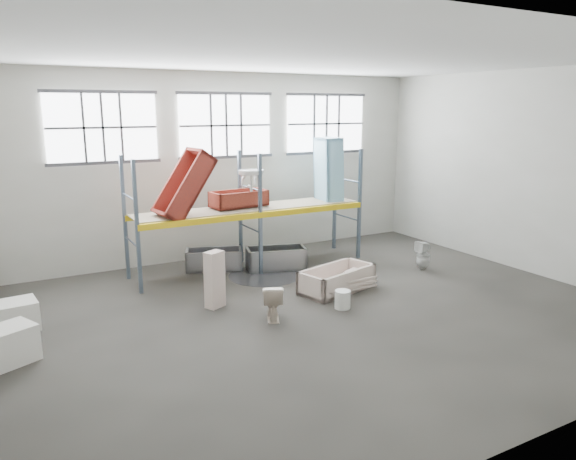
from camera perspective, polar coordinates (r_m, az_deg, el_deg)
floor at (r=11.27m, az=3.75°, el=-8.70°), size 12.00×10.00×0.10m
ceiling at (r=10.54m, az=4.17°, el=18.08°), size 12.00×10.00×0.10m
wall_back at (r=15.06m, az=-6.62°, el=6.71°), size 12.00×0.10×5.00m
wall_front at (r=7.01m, az=26.98°, el=-1.59°), size 12.00×0.10×5.00m
wall_right at (r=14.78m, az=24.15°, el=5.56°), size 0.10×10.00×5.00m
window_left at (r=13.97m, az=-18.96°, el=10.17°), size 2.60×0.04×1.60m
window_mid at (r=14.88m, az=-6.56°, el=10.89°), size 2.60×0.04×1.60m
window_right at (r=16.38m, az=4.02°, el=11.10°), size 2.60×0.04×1.60m
rack_upright_la at (r=12.28m, az=-15.60°, el=0.21°), size 0.08×0.08×3.00m
rack_upright_lb at (r=13.43m, az=-16.82°, el=1.19°), size 0.08×0.08×3.00m
rack_upright_ma at (r=13.27m, az=-2.94°, el=1.59°), size 0.08×0.08×3.00m
rack_upright_mb at (r=14.34m, az=-5.06°, el=2.40°), size 0.08×0.08×3.00m
rack_upright_ra at (r=14.81m, az=7.54°, el=2.67°), size 0.08×0.08×3.00m
rack_upright_rb at (r=15.78m, az=4.95°, el=3.35°), size 0.08×0.08×3.00m
rack_beam_front at (r=13.27m, az=-2.94°, el=1.59°), size 6.00×0.10×0.14m
rack_beam_back at (r=14.34m, az=-5.06°, el=2.40°), size 6.00×0.10×0.14m
shelf_deck at (r=13.79m, az=-4.04°, el=2.34°), size 5.90×1.10×0.03m
wet_patch at (r=13.47m, az=-2.49°, el=-4.82°), size 1.80×1.80×0.00m
bathtub_beige at (r=12.39m, az=5.16°, el=-5.18°), size 1.94×1.27×0.53m
cistern_spare at (r=12.40m, az=6.78°, el=-5.12°), size 0.47×0.35×0.40m
sink_in_tub at (r=11.83m, az=4.18°, el=-6.57°), size 0.46×0.46×0.14m
toilet_beige at (r=10.71m, az=-1.64°, el=-7.50°), size 0.66×0.81×0.72m
cistern_tall at (r=11.33m, az=-7.74°, el=-5.19°), size 0.45×0.39×1.19m
toilet_white at (r=14.32m, az=14.04°, el=-2.58°), size 0.34×0.34×0.74m
steel_tub_left at (r=14.06m, az=-7.81°, el=-3.07°), size 1.56×1.13×0.52m
steel_tub_right at (r=13.98m, az=-1.27°, el=-2.98°), size 1.65×1.12×0.55m
rust_tub_flat at (r=13.77m, az=-5.21°, el=3.32°), size 1.47×0.79×0.40m
rust_tub_tilted at (r=12.90m, az=-10.88°, el=4.64°), size 1.50×1.00×1.72m
sink_on_shelf at (r=13.32m, az=-3.89°, el=4.22°), size 0.66×0.54×0.55m
blue_tub_upright at (r=14.82m, az=4.28°, el=6.25°), size 0.65×0.89×1.79m
bucket at (r=11.35m, az=5.77°, el=-7.29°), size 0.40×0.40×0.38m
carton_near at (r=10.08m, az=-27.18°, el=-10.65°), size 0.90×0.85×0.61m
carton_far at (r=11.44m, az=-26.52°, el=-8.02°), size 0.72×0.72×0.55m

